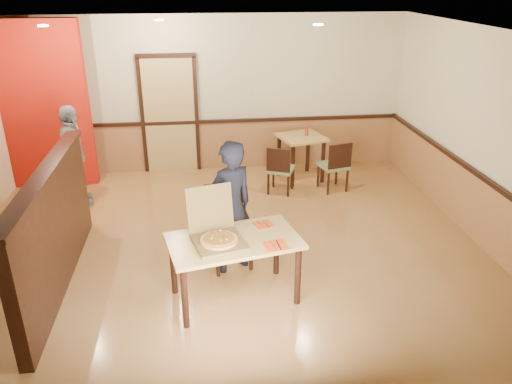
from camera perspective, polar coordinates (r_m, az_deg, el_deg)
floor at (r=6.49m, az=-3.20°, el=-8.14°), size 7.00×7.00×0.00m
ceiling at (r=5.55m, az=-3.88°, el=17.23°), size 7.00×7.00×0.00m
wall_back at (r=9.24m, az=-4.93°, el=10.99°), size 7.00×0.00×7.00m
wall_right at (r=6.99m, az=26.54°, el=4.36°), size 0.00×7.00×7.00m
wainscot_back at (r=9.46m, az=-4.72°, el=5.34°), size 7.00×0.04×0.90m
chair_rail_back at (r=9.31m, az=-4.81°, el=8.04°), size 7.00×0.06×0.06m
wainscot_right at (r=7.31m, az=25.00°, el=-2.66°), size 0.04×7.00×0.90m
chair_rail_right at (r=7.12m, az=25.51°, el=0.72°), size 0.06×7.00×0.06m
back_door at (r=9.29m, az=-9.83°, el=8.58°), size 0.90×0.06×2.10m
booth_partition at (r=6.19m, az=-22.08°, el=-3.91°), size 0.20×3.10×1.44m
red_accent_panel at (r=9.12m, az=-23.53°, el=8.96°), size 1.60×0.20×2.78m
spot_a at (r=7.60m, az=-23.16°, el=17.09°), size 0.14×0.14×0.02m
spot_b at (r=8.05m, az=-10.99°, el=18.74°), size 0.14×0.14×0.02m
spot_c at (r=7.24m, az=7.12°, el=18.46°), size 0.14×0.14×0.02m
main_table at (r=5.52m, az=-2.53°, el=-6.41°), size 1.56×1.10×0.76m
diner_chair at (r=6.26m, az=-3.28°, el=-3.44°), size 0.61×0.61×1.04m
side_chair_left at (r=8.31m, az=2.77°, el=2.76°), size 0.54×0.54×0.83m
side_chair_right at (r=8.49m, az=9.06°, el=3.15°), size 0.53×0.53×0.88m
side_table at (r=8.90m, az=5.17°, el=5.27°), size 0.91×0.91×0.80m
diner at (r=6.01m, az=-2.93°, el=-1.77°), size 0.73×0.65×1.68m
passerby at (r=8.28m, az=-20.11°, el=3.83°), size 0.56×1.00×1.62m
pizza_box at (r=5.40m, az=-4.44°, el=-5.04°), size 0.65×0.72×0.55m
pizza at (r=5.36m, az=-4.26°, el=-5.49°), size 0.44×0.44×0.03m
napkin_near at (r=5.34m, az=2.25°, el=-6.13°), size 0.28×0.28×0.01m
napkin_far at (r=5.76m, az=0.82°, el=-3.73°), size 0.26×0.26×0.01m
condiment at (r=8.86m, az=5.80°, el=6.92°), size 0.06×0.06×0.16m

